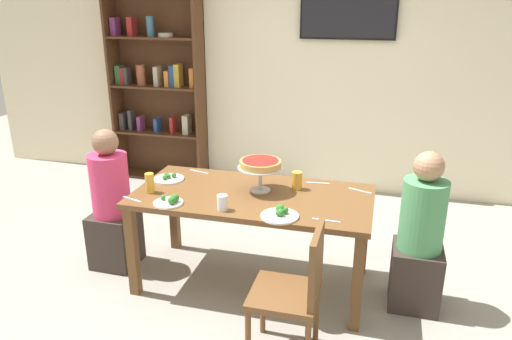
% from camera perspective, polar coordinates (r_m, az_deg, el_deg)
% --- Properties ---
extents(ground_plane, '(12.00, 12.00, 0.00)m').
position_cam_1_polar(ground_plane, '(3.88, -0.39, -12.95)').
color(ground_plane, gray).
extents(rear_partition, '(8.00, 0.12, 2.80)m').
position_cam_1_polar(rear_partition, '(5.47, 5.84, 12.26)').
color(rear_partition, beige).
rests_on(rear_partition, ground_plane).
extents(dining_table, '(1.73, 0.85, 0.74)m').
position_cam_1_polar(dining_table, '(3.58, -0.42, -4.14)').
color(dining_table, brown).
rests_on(dining_table, ground_plane).
extents(bookshelf, '(1.10, 0.30, 2.21)m').
position_cam_1_polar(bookshelf, '(5.86, -11.49, 9.72)').
color(bookshelf, '#4C2D19').
rests_on(bookshelf, ground_plane).
extents(television, '(0.98, 0.05, 0.59)m').
position_cam_1_polar(television, '(5.28, 10.79, 17.96)').
color(television, black).
extents(diner_head_east, '(0.34, 0.34, 1.15)m').
position_cam_1_polar(diner_head_east, '(3.58, 18.59, -8.08)').
color(diner_head_east, '#382D28').
rests_on(diner_head_east, ground_plane).
extents(diner_head_west, '(0.34, 0.34, 1.15)m').
position_cam_1_polar(diner_head_west, '(4.07, -16.47, -4.42)').
color(diner_head_west, '#382D28').
rests_on(diner_head_west, ground_plane).
extents(chair_near_right, '(0.40, 0.40, 0.87)m').
position_cam_1_polar(chair_near_right, '(2.93, 4.74, -13.65)').
color(chair_near_right, brown).
rests_on(chair_near_right, ground_plane).
extents(deep_dish_pizza_stand, '(0.33, 0.33, 0.24)m').
position_cam_1_polar(deep_dish_pizza_stand, '(3.53, 0.51, 0.50)').
color(deep_dish_pizza_stand, silver).
rests_on(deep_dish_pizza_stand, dining_table).
extents(salad_plate_near_diner, '(0.25, 0.25, 0.07)m').
position_cam_1_polar(salad_plate_near_diner, '(3.18, 2.85, -5.17)').
color(salad_plate_near_diner, white).
rests_on(salad_plate_near_diner, dining_table).
extents(salad_plate_far_diner, '(0.21, 0.21, 0.07)m').
position_cam_1_polar(salad_plate_far_diner, '(3.41, -10.01, -3.62)').
color(salad_plate_far_diner, white).
rests_on(salad_plate_far_diner, dining_table).
extents(salad_plate_spare, '(0.24, 0.24, 0.06)m').
position_cam_1_polar(salad_plate_spare, '(3.87, -10.18, -0.95)').
color(salad_plate_spare, white).
rests_on(salad_plate_spare, dining_table).
extents(beer_glass_amber_tall, '(0.07, 0.07, 0.15)m').
position_cam_1_polar(beer_glass_amber_tall, '(3.62, -12.35, -1.50)').
color(beer_glass_amber_tall, gold).
rests_on(beer_glass_amber_tall, dining_table).
extents(beer_glass_amber_short, '(0.08, 0.08, 0.14)m').
position_cam_1_polar(beer_glass_amber_short, '(3.62, 4.83, -1.24)').
color(beer_glass_amber_short, gold).
rests_on(beer_glass_amber_short, dining_table).
extents(water_glass_clear_near, '(0.07, 0.07, 0.11)m').
position_cam_1_polar(water_glass_clear_near, '(3.27, -3.97, -3.84)').
color(water_glass_clear_near, white).
rests_on(water_glass_clear_near, dining_table).
extents(cutlery_fork_near, '(0.17, 0.08, 0.00)m').
position_cam_1_polar(cutlery_fork_near, '(3.67, 12.08, -2.38)').
color(cutlery_fork_near, silver).
rests_on(cutlery_fork_near, dining_table).
extents(cutlery_knife_near, '(0.18, 0.03, 0.00)m').
position_cam_1_polar(cutlery_knife_near, '(3.77, 7.27, -1.52)').
color(cutlery_knife_near, silver).
rests_on(cutlery_knife_near, dining_table).
extents(cutlery_fork_far, '(0.18, 0.07, 0.00)m').
position_cam_1_polar(cutlery_fork_far, '(3.55, -14.30, -3.35)').
color(cutlery_fork_far, silver).
rests_on(cutlery_fork_far, dining_table).
extents(cutlery_knife_far, '(0.18, 0.02, 0.00)m').
position_cam_1_polar(cutlery_knife_far, '(3.16, 8.24, -5.87)').
color(cutlery_knife_far, silver).
rests_on(cutlery_knife_far, dining_table).
extents(cutlery_spare_fork, '(0.18, 0.07, 0.00)m').
position_cam_1_polar(cutlery_spare_fork, '(4.01, -6.69, -0.19)').
color(cutlery_spare_fork, silver).
rests_on(cutlery_spare_fork, dining_table).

